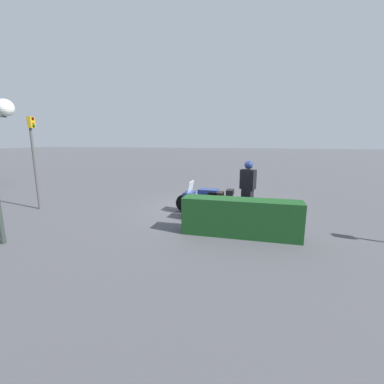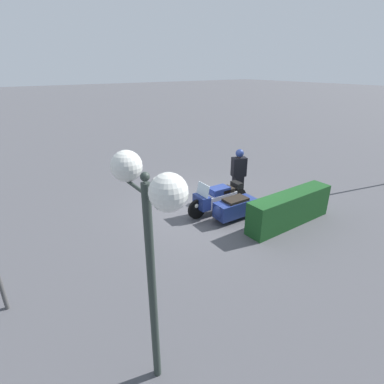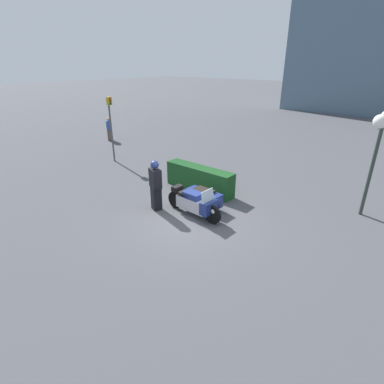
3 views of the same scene
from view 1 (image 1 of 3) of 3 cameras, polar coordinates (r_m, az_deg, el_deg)
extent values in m
plane|color=#4C4C51|center=(9.65, 3.04, -4.25)|extent=(160.00, 160.00, 0.00)
cylinder|color=black|center=(9.47, -1.65, -2.48)|extent=(0.66, 0.12, 0.66)
cylinder|color=black|center=(9.11, 9.07, -3.19)|extent=(0.66, 0.12, 0.66)
cylinder|color=black|center=(8.56, 3.67, -4.53)|extent=(0.52, 0.11, 0.51)
cube|color=#B7B7BC|center=(9.22, 3.61, -2.08)|extent=(1.26, 0.49, 0.45)
cube|color=navy|center=(9.15, 3.64, -0.10)|extent=(0.70, 0.45, 0.24)
cube|color=black|center=(9.10, 5.39, -0.32)|extent=(0.51, 0.45, 0.12)
cube|color=navy|center=(9.37, -0.60, -1.27)|extent=(0.34, 0.62, 0.44)
cube|color=silver|center=(9.28, -0.33, 1.21)|extent=(0.13, 0.59, 0.40)
sphere|color=white|center=(9.45, -1.92, -1.59)|extent=(0.18, 0.18, 0.18)
cube|color=navy|center=(8.53, 3.31, -3.55)|extent=(1.43, 0.60, 0.50)
sphere|color=navy|center=(8.67, -0.56, -3.11)|extent=(0.47, 0.48, 0.48)
cube|color=black|center=(8.46, 3.33, -1.65)|extent=(0.79, 0.50, 0.09)
cube|color=black|center=(9.01, 8.45, -0.06)|extent=(0.25, 0.42, 0.18)
cube|color=black|center=(9.57, 12.14, -1.90)|extent=(0.45, 0.42, 0.88)
cube|color=black|center=(9.43, 12.34, 2.78)|extent=(0.59, 0.48, 0.70)
sphere|color=tan|center=(9.37, 12.47, 5.61)|extent=(0.24, 0.24, 0.24)
sphere|color=navy|center=(9.37, 12.48, 5.87)|extent=(0.30, 0.30, 0.30)
cube|color=#19471E|center=(7.20, 10.74, -5.61)|extent=(3.21, 0.64, 1.04)
sphere|color=white|center=(8.27, -36.18, 14.89)|extent=(0.43, 0.43, 0.43)
cylinder|color=#4C4C4C|center=(11.33, -31.47, 4.27)|extent=(0.09, 0.09, 3.05)
cube|color=#B79319|center=(11.27, -32.16, 12.98)|extent=(0.19, 0.28, 0.40)
sphere|color=#410707|center=(11.24, -31.93, 13.68)|extent=(0.11, 0.11, 0.11)
sphere|color=orange|center=(11.23, -31.86, 13.03)|extent=(0.11, 0.11, 0.11)
sphere|color=#07350F|center=(11.22, -31.79, 12.37)|extent=(0.11, 0.11, 0.11)
camera|label=2|loc=(8.16, -66.05, 19.41)|focal=28.00mm
camera|label=3|loc=(18.10, -12.12, 19.04)|focal=28.00mm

